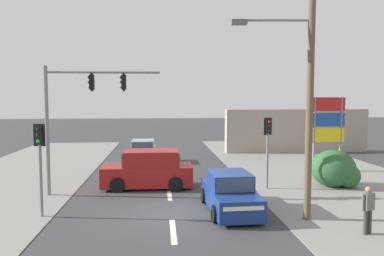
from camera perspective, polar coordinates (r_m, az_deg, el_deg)
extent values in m
plane|color=#3A3A3D|center=(15.10, -3.16, -12.85)|extent=(140.00, 140.00, 0.00)
cube|color=silver|center=(13.21, -2.88, -15.43)|extent=(0.20, 2.40, 0.01)
cube|color=silver|center=(17.98, -3.46, -9.98)|extent=(0.20, 2.40, 0.01)
cube|color=silver|center=(22.86, -3.79, -6.83)|extent=(0.20, 2.40, 0.01)
cube|color=gray|center=(19.45, 24.57, -9.25)|extent=(10.00, 44.00, 0.02)
cylinder|color=brown|center=(14.30, 17.57, 6.56)|extent=(0.26, 0.26, 10.14)
cylinder|color=slate|center=(14.23, 12.61, 15.73)|extent=(2.60, 0.31, 0.09)
cube|color=#595B60|center=(13.99, 7.20, 15.70)|extent=(0.58, 0.33, 0.18)
cylinder|color=slate|center=(18.43, -21.21, -0.47)|extent=(0.18, 0.18, 6.00)
cylinder|color=slate|center=(17.76, -13.40, 8.26)|extent=(5.20, 0.30, 0.11)
cube|color=black|center=(17.84, -15.03, 6.76)|extent=(0.21, 0.27, 0.68)
cube|color=black|center=(17.84, -15.03, 6.76)|extent=(0.06, 0.44, 0.84)
sphere|color=black|center=(17.87, -15.42, 7.45)|extent=(0.13, 0.13, 0.13)
sphere|color=black|center=(17.86, -15.40, 6.75)|extent=(0.13, 0.13, 0.13)
sphere|color=green|center=(17.85, -15.39, 6.04)|extent=(0.13, 0.13, 0.13)
cube|color=black|center=(17.59, -10.35, 6.87)|extent=(0.21, 0.27, 0.68)
cube|color=black|center=(17.59, -10.35, 6.87)|extent=(0.06, 0.44, 0.84)
sphere|color=black|center=(17.61, -10.75, 7.58)|extent=(0.13, 0.13, 0.13)
sphere|color=black|center=(17.60, -10.74, 6.87)|extent=(0.13, 0.13, 0.13)
sphere|color=green|center=(17.60, -10.73, 6.15)|extent=(0.13, 0.13, 0.13)
cylinder|color=slate|center=(19.01, 11.39, -4.97)|extent=(0.12, 0.12, 2.80)
cube|color=black|center=(18.80, 11.48, 0.27)|extent=(0.30, 0.26, 0.68)
cube|color=black|center=(18.80, 11.48, 0.27)|extent=(0.43, 0.15, 0.84)
sphere|color=red|center=(18.68, 11.68, 0.92)|extent=(0.13, 0.13, 0.13)
sphere|color=black|center=(18.70, 11.67, 0.24)|extent=(0.13, 0.13, 0.13)
sphere|color=black|center=(18.71, 11.66, -0.43)|extent=(0.13, 0.13, 0.13)
cylinder|color=slate|center=(15.40, -22.04, -7.46)|extent=(0.12, 0.12, 2.80)
cube|color=black|center=(15.14, -22.24, -1.00)|extent=(0.28, 0.23, 0.68)
cube|color=black|center=(15.14, -22.24, -1.00)|extent=(0.44, 0.10, 0.84)
sphere|color=black|center=(15.01, -22.45, -0.21)|extent=(0.13, 0.13, 0.13)
sphere|color=black|center=(15.03, -22.43, -1.05)|extent=(0.13, 0.13, 0.13)
sphere|color=green|center=(15.05, -22.40, -1.88)|extent=(0.13, 0.13, 0.13)
cylinder|color=slate|center=(24.17, 18.11, -0.93)|extent=(0.16, 0.16, 4.60)
cylinder|color=slate|center=(24.89, 21.71, -0.87)|extent=(0.16, 0.16, 4.60)
cube|color=red|center=(24.42, 20.06, 3.43)|extent=(2.10, 0.14, 0.84)
cube|color=#1E4793|center=(24.45, 19.99, 1.20)|extent=(2.10, 0.14, 0.84)
cube|color=yellow|center=(24.52, 19.93, -1.02)|extent=(2.10, 0.14, 0.84)
ellipsoid|color=#2D5B33|center=(20.47, 20.71, -5.78)|extent=(2.26, 2.03, 1.89)
ellipsoid|color=#2D5B33|center=(20.51, 22.67, -6.76)|extent=(1.24, 1.13, 1.23)
cube|color=#A39384|center=(32.59, 15.61, -0.38)|extent=(12.00, 1.00, 3.60)
cube|color=maroon|center=(19.20, -6.82, -7.14)|extent=(4.51, 1.87, 1.00)
cube|color=maroon|center=(19.03, -6.24, -4.54)|extent=(2.71, 1.74, 0.76)
cube|color=#384756|center=(19.12, -10.36, -4.55)|extent=(0.07, 1.58, 0.65)
cube|color=#384756|center=(19.04, -2.10, -4.52)|extent=(0.07, 1.55, 0.61)
cube|color=white|center=(19.38, -13.59, -6.45)|extent=(0.05, 1.56, 0.14)
cylinder|color=black|center=(18.47, -11.30, -8.54)|extent=(0.72, 0.23, 0.72)
cylinder|color=black|center=(20.26, -10.68, -7.36)|extent=(0.72, 0.23, 0.72)
cylinder|color=black|center=(18.35, -2.52, -8.54)|extent=(0.72, 0.23, 0.72)
cylinder|color=black|center=(20.15, -2.70, -7.35)|extent=(0.72, 0.23, 0.72)
cube|color=#A3A8AD|center=(26.87, -7.48, -3.99)|extent=(1.71, 4.21, 0.80)
cube|color=#A3A8AD|center=(26.73, -7.50, -2.50)|extent=(1.57, 1.91, 0.62)
cube|color=#384756|center=(27.69, -7.42, -2.25)|extent=(1.44, 0.06, 0.53)
cube|color=#384756|center=(25.76, -7.59, -2.76)|extent=(1.40, 0.06, 0.50)
cube|color=white|center=(28.94, -7.31, -3.01)|extent=(1.45, 0.04, 0.14)
cylinder|color=black|center=(28.24, -9.09, -4.04)|extent=(0.19, 0.64, 0.64)
cylinder|color=black|center=(28.17, -5.63, -4.03)|extent=(0.19, 0.64, 0.64)
cylinder|color=black|center=(25.67, -9.50, -4.91)|extent=(0.19, 0.64, 0.64)
cylinder|color=black|center=(25.60, -5.69, -4.90)|extent=(0.19, 0.64, 0.64)
cube|color=navy|center=(15.32, 5.78, -10.51)|extent=(1.87, 4.27, 0.80)
cube|color=navy|center=(15.20, 5.76, -7.88)|extent=(1.64, 1.96, 0.62)
cube|color=#384756|center=(14.28, 6.65, -8.70)|extent=(1.44, 0.12, 0.53)
cube|color=#384756|center=(16.13, 4.98, -7.15)|extent=(1.41, 0.12, 0.50)
cube|color=white|center=(13.30, 7.90, -12.08)|extent=(1.45, 0.10, 0.14)
cylinder|color=black|center=(14.40, 10.35, -12.47)|extent=(0.22, 0.65, 0.64)
cylinder|color=black|center=(13.99, 3.53, -12.91)|extent=(0.22, 0.65, 0.64)
cylinder|color=black|center=(16.80, 7.63, -9.95)|extent=(0.22, 0.65, 0.64)
cylinder|color=black|center=(16.46, 1.80, -10.22)|extent=(0.22, 0.65, 0.64)
cylinder|color=#333338|center=(14.09, 25.43, -12.80)|extent=(0.14, 0.14, 0.84)
cylinder|color=#333338|center=(13.96, 24.92, -12.94)|extent=(0.14, 0.14, 0.84)
cube|color=slate|center=(13.84, 25.27, -10.10)|extent=(0.41, 0.32, 0.56)
sphere|color=#9E7051|center=(13.75, 25.33, -8.48)|extent=(0.22, 0.22, 0.22)
cylinder|color=slate|center=(14.01, 25.93, -9.94)|extent=(0.09, 0.09, 0.54)
cylinder|color=slate|center=(13.67, 24.60, -10.25)|extent=(0.09, 0.09, 0.54)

